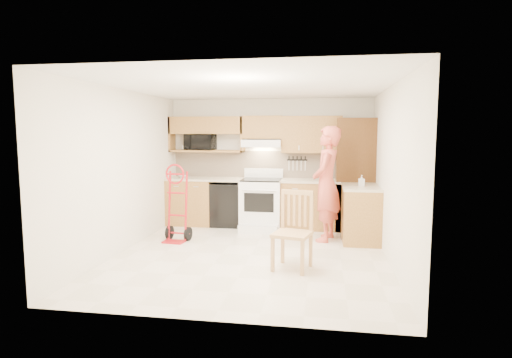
% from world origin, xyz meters
% --- Properties ---
extents(floor, '(4.00, 4.50, 0.02)m').
position_xyz_m(floor, '(0.00, 0.00, -0.01)').
color(floor, beige).
rests_on(floor, ground).
extents(ceiling, '(4.00, 4.50, 0.02)m').
position_xyz_m(ceiling, '(0.00, 0.00, 2.51)').
color(ceiling, white).
rests_on(ceiling, ground).
extents(wall_back, '(4.00, 0.02, 2.50)m').
position_xyz_m(wall_back, '(0.00, 2.26, 1.25)').
color(wall_back, silver).
rests_on(wall_back, ground).
extents(wall_front, '(4.00, 0.02, 2.50)m').
position_xyz_m(wall_front, '(0.00, -2.26, 1.25)').
color(wall_front, silver).
rests_on(wall_front, ground).
extents(wall_left, '(0.02, 4.50, 2.50)m').
position_xyz_m(wall_left, '(-2.01, 0.00, 1.25)').
color(wall_left, silver).
rests_on(wall_left, ground).
extents(wall_right, '(0.02, 4.50, 2.50)m').
position_xyz_m(wall_right, '(2.01, 0.00, 1.25)').
color(wall_right, silver).
rests_on(wall_right, ground).
extents(backsplash, '(3.92, 0.03, 0.55)m').
position_xyz_m(backsplash, '(0.00, 2.23, 1.20)').
color(backsplash, beige).
rests_on(backsplash, wall_back).
extents(lower_cab_left, '(0.90, 0.60, 0.90)m').
position_xyz_m(lower_cab_left, '(-1.55, 1.95, 0.45)').
color(lower_cab_left, '#AD7D44').
rests_on(lower_cab_left, ground).
extents(dishwasher, '(0.60, 0.60, 0.85)m').
position_xyz_m(dishwasher, '(-0.80, 1.95, 0.42)').
color(dishwasher, black).
rests_on(dishwasher, ground).
extents(lower_cab_right, '(1.14, 0.60, 0.90)m').
position_xyz_m(lower_cab_right, '(0.83, 1.95, 0.45)').
color(lower_cab_right, '#AD7D44').
rests_on(lower_cab_right, ground).
extents(countertop_left, '(1.50, 0.63, 0.04)m').
position_xyz_m(countertop_left, '(-1.25, 1.95, 0.92)').
color(countertop_left, beige).
rests_on(countertop_left, lower_cab_left).
extents(countertop_right, '(1.14, 0.63, 0.04)m').
position_xyz_m(countertop_right, '(0.83, 1.95, 0.92)').
color(countertop_right, beige).
rests_on(countertop_right, lower_cab_right).
extents(cab_return_right, '(0.60, 1.00, 0.90)m').
position_xyz_m(cab_return_right, '(1.70, 1.15, 0.45)').
color(cab_return_right, '#AD7D44').
rests_on(cab_return_right, ground).
extents(countertop_return, '(0.63, 1.00, 0.04)m').
position_xyz_m(countertop_return, '(1.70, 1.15, 0.92)').
color(countertop_return, beige).
rests_on(countertop_return, cab_return_right).
extents(pantry_tall, '(0.70, 0.60, 2.10)m').
position_xyz_m(pantry_tall, '(1.65, 1.95, 1.05)').
color(pantry_tall, '#533015').
rests_on(pantry_tall, ground).
extents(upper_cab_left, '(1.50, 0.33, 0.34)m').
position_xyz_m(upper_cab_left, '(-1.25, 2.08, 1.98)').
color(upper_cab_left, '#AD7D44').
rests_on(upper_cab_left, wall_back).
extents(upper_shelf_mw, '(1.50, 0.33, 0.04)m').
position_xyz_m(upper_shelf_mw, '(-1.25, 2.08, 1.47)').
color(upper_shelf_mw, '#AD7D44').
rests_on(upper_shelf_mw, wall_back).
extents(upper_cab_center, '(0.76, 0.33, 0.44)m').
position_xyz_m(upper_cab_center, '(-0.12, 2.08, 1.94)').
color(upper_cab_center, '#AD7D44').
rests_on(upper_cab_center, wall_back).
extents(upper_cab_right, '(1.14, 0.33, 0.70)m').
position_xyz_m(upper_cab_right, '(0.83, 2.08, 1.80)').
color(upper_cab_right, '#AD7D44').
rests_on(upper_cab_right, wall_back).
extents(range_hood, '(0.76, 0.46, 0.14)m').
position_xyz_m(range_hood, '(-0.12, 2.02, 1.63)').
color(range_hood, white).
rests_on(range_hood, wall_back).
extents(knife_strip, '(0.40, 0.05, 0.29)m').
position_xyz_m(knife_strip, '(0.55, 2.21, 1.24)').
color(knife_strip, black).
rests_on(knife_strip, backsplash).
extents(microwave, '(0.60, 0.42, 0.32)m').
position_xyz_m(microwave, '(-1.38, 2.08, 1.65)').
color(microwave, black).
rests_on(microwave, upper_shelf_mw).
extents(range, '(0.77, 1.01, 1.13)m').
position_xyz_m(range, '(-0.10, 1.73, 0.57)').
color(range, white).
rests_on(range, ground).
extents(person, '(0.60, 0.79, 1.95)m').
position_xyz_m(person, '(1.12, 1.07, 0.97)').
color(person, '#CB5342').
rests_on(person, ground).
extents(hand_truck, '(0.51, 0.48, 1.19)m').
position_xyz_m(hand_truck, '(-1.39, 0.60, 0.59)').
color(hand_truck, red).
rests_on(hand_truck, ground).
extents(dining_chair, '(0.58, 0.61, 1.05)m').
position_xyz_m(dining_chair, '(0.66, -0.55, 0.53)').
color(dining_chair, tan).
rests_on(dining_chair, ground).
extents(soap_bottle, '(0.10, 0.11, 0.19)m').
position_xyz_m(soap_bottle, '(1.70, 1.13, 1.03)').
color(soap_bottle, white).
rests_on(soap_bottle, countertop_return).
extents(bowl, '(0.22, 0.22, 0.05)m').
position_xyz_m(bowl, '(-1.71, 1.95, 0.96)').
color(bowl, white).
rests_on(bowl, countertop_left).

